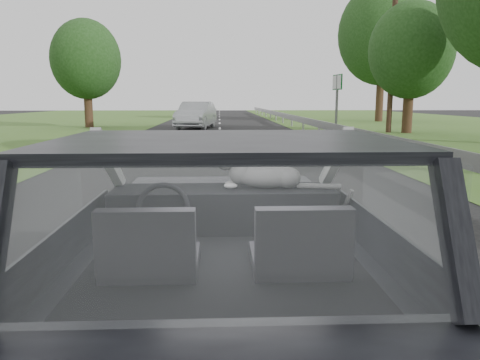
{
  "coord_description": "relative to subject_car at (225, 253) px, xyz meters",
  "views": [
    {
      "loc": [
        -0.03,
        -2.68,
        1.63
      ],
      "look_at": [
        0.12,
        0.56,
        1.07
      ],
      "focal_mm": 35.0,
      "sensor_mm": 36.0,
      "label": 1
    }
  ],
  "objects": [
    {
      "name": "passenger_seat",
      "position": [
        0.4,
        -0.29,
        0.16
      ],
      "size": [
        0.5,
        0.72,
        0.42
      ],
      "primitive_type": "cube",
      "color": "black",
      "rests_on": "subject_car"
    },
    {
      "name": "tree_3",
      "position": [
        11.99,
        32.3,
        4.18
      ],
      "size": [
        6.6,
        6.6,
        9.81
      ],
      "primitive_type": null,
      "rotation": [
        0.0,
        0.0,
        0.02
      ],
      "color": "#16350F",
      "rests_on": "ground"
    },
    {
      "name": "highway_sign",
      "position": [
        4.98,
        17.26,
        0.61
      ],
      "size": [
        0.22,
        1.08,
        2.68
      ],
      "primitive_type": "cube",
      "rotation": [
        0.0,
        0.0,
        0.1
      ],
      "color": "#116026",
      "rests_on": "ground"
    },
    {
      "name": "other_car",
      "position": [
        -1.34,
        24.17,
        0.03
      ],
      "size": [
        2.51,
        4.84,
        1.52
      ],
      "primitive_type": "imported",
      "rotation": [
        0.0,
        0.0,
        -0.15
      ],
      "color": "silver",
      "rests_on": "ground"
    },
    {
      "name": "dashboard",
      "position": [
        0.0,
        0.62,
        0.12
      ],
      "size": [
        1.58,
        0.45,
        0.3
      ],
      "primitive_type": "cube",
      "color": "black",
      "rests_on": "subject_car"
    },
    {
      "name": "tree_6",
      "position": [
        -7.71,
        25.5,
        2.3
      ],
      "size": [
        4.62,
        4.62,
        6.04
      ],
      "primitive_type": null,
      "rotation": [
        0.0,
        0.0,
        -0.17
      ],
      "color": "#16350F",
      "rests_on": "ground"
    },
    {
      "name": "utility_pole",
      "position": [
        8.41,
        20.36,
        3.26
      ],
      "size": [
        0.33,
        0.33,
        7.97
      ],
      "primitive_type": "cylinder",
      "rotation": [
        0.0,
        0.0,
        0.35
      ],
      "color": "#523321",
      "rests_on": "ground"
    },
    {
      "name": "subject_car",
      "position": [
        0.0,
        0.0,
        0.0
      ],
      "size": [
        1.8,
        4.0,
        1.45
      ],
      "primitive_type": "cube",
      "color": "black",
      "rests_on": "ground"
    },
    {
      "name": "driver_seat",
      "position": [
        -0.4,
        -0.29,
        0.16
      ],
      "size": [
        0.5,
        0.72,
        0.42
      ],
      "primitive_type": "cube",
      "color": "black",
      "rests_on": "subject_car"
    },
    {
      "name": "guardrail",
      "position": [
        4.3,
        10.0,
        -0.15
      ],
      "size": [
        0.05,
        90.0,
        0.32
      ],
      "primitive_type": "cube",
      "color": "#A2A2A2",
      "rests_on": "ground"
    },
    {
      "name": "steering_wheel",
      "position": [
        -0.4,
        0.33,
        0.2
      ],
      "size": [
        0.36,
        0.36,
        0.04
      ],
      "primitive_type": "torus",
      "color": "black",
      "rests_on": "dashboard"
    },
    {
      "name": "cat",
      "position": [
        0.31,
        0.62,
        0.37
      ],
      "size": [
        0.66,
        0.25,
        0.29
      ],
      "primitive_type": "ellipsoid",
      "rotation": [
        0.0,
        0.0,
        -0.08
      ],
      "color": "#9E9E9E",
      "rests_on": "dashboard"
    },
    {
      "name": "tree_2",
      "position": [
        9.2,
        20.06,
        2.32
      ],
      "size": [
        4.26,
        4.26,
        6.1
      ],
      "primitive_type": null,
      "rotation": [
        0.0,
        0.0,
        0.06
      ],
      "color": "#16350F",
      "rests_on": "ground"
    }
  ]
}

